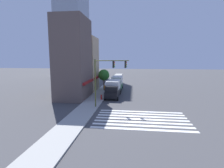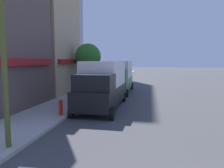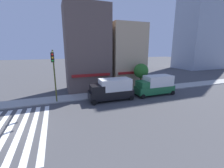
% 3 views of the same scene
% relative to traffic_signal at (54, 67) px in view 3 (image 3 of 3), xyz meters
% --- Properties ---
extents(ground_plane, '(200.00, 200.00, 0.00)m').
position_rel_traffic_signal_xyz_m(ground_plane, '(-4.17, -4.74, -5.00)').
color(ground_plane, '#424244').
extents(sidewalk_left, '(120.00, 3.00, 0.15)m').
position_rel_traffic_signal_xyz_m(sidewalk_left, '(-4.17, 2.76, -4.92)').
color(sidewalk_left, '#9E9E99').
rests_on(sidewalk_left, ground_plane).
extents(crosswalk_stripes, '(6.47, 10.80, 0.01)m').
position_rel_traffic_signal_xyz_m(crosswalk_stripes, '(-4.17, -4.74, -5.00)').
color(crosswalk_stripes, silver).
rests_on(crosswalk_stripes, ground_plane).
extents(storefront_row, '(14.03, 5.30, 13.95)m').
position_rel_traffic_signal_xyz_m(storefront_row, '(8.48, 6.75, 1.46)').
color(storefront_row, brown).
rests_on(storefront_row, ground_plane).
extents(traffic_signal, '(0.32, 4.82, 6.96)m').
position_rel_traffic_signal_xyz_m(traffic_signal, '(0.00, 0.00, 0.00)').
color(traffic_signal, '#474C1E').
rests_on(traffic_signal, ground_plane).
extents(box_truck_black, '(6.25, 2.42, 3.04)m').
position_rel_traffic_signal_xyz_m(box_truck_black, '(7.27, -0.04, -3.41)').
color(box_truck_black, black).
rests_on(box_truck_black, ground_plane).
extents(box_truck_green, '(6.20, 2.42, 3.04)m').
position_rel_traffic_signal_xyz_m(box_truck_green, '(14.53, -0.04, -3.41)').
color(box_truck_green, '#1E6638').
rests_on(box_truck_green, ground_plane).
extents(pedestrian_orange_vest, '(0.32, 0.32, 1.77)m').
position_rel_traffic_signal_xyz_m(pedestrian_orange_vest, '(9.64, 1.84, -3.93)').
color(pedestrian_orange_vest, '#23232D').
rests_on(pedestrian_orange_vest, sidewalk_left).
extents(fire_hydrant, '(0.24, 0.24, 0.84)m').
position_rel_traffic_signal_xyz_m(fire_hydrant, '(4.46, 1.66, -4.39)').
color(fire_hydrant, red).
rests_on(fire_hydrant, sidewalk_left).
extents(street_tree, '(2.45, 2.45, 4.54)m').
position_rel_traffic_signal_xyz_m(street_tree, '(13.62, 2.76, -1.55)').
color(street_tree, brown).
rests_on(street_tree, sidewalk_left).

